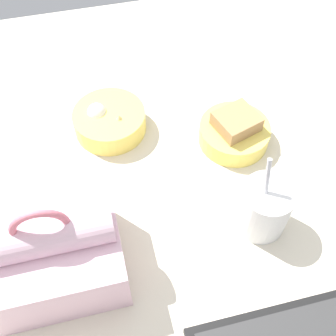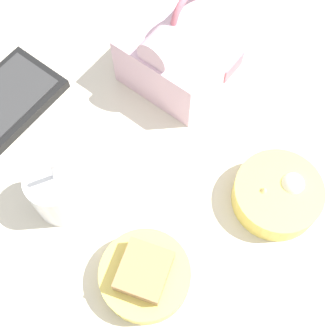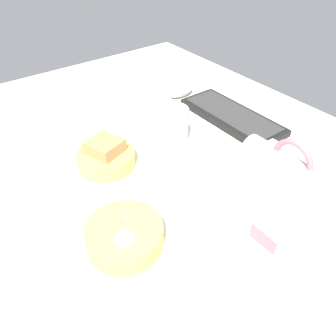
{
  "view_description": "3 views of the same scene",
  "coord_description": "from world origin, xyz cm",
  "px_view_note": "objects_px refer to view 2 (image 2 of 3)",
  "views": [
    {
      "loc": [
        13.09,
        39.4,
        63.19
      ],
      "look_at": [
        3.55,
        0.33,
        7.0
      ],
      "focal_mm": 45.0,
      "sensor_mm": 36.0,
      "label": 1
    },
    {
      "loc": [
        -19.26,
        -17.19,
        70.55
      ],
      "look_at": [
        3.55,
        0.33,
        7.0
      ],
      "focal_mm": 50.0,
      "sensor_mm": 36.0,
      "label": 2
    },
    {
      "loc": [
        44.68,
        -30.56,
        49.14
      ],
      "look_at": [
        3.55,
        0.33,
        7.0
      ],
      "focal_mm": 35.0,
      "sensor_mm": 36.0,
      "label": 3
    }
  ],
  "objects_px": {
    "soup_cup": "(57,190)",
    "bento_bowl_snacks": "(277,194)",
    "bento_bowl_sandwich": "(145,275)",
    "lunch_bag": "(185,45)"
  },
  "relations": [
    {
      "from": "soup_cup",
      "to": "bento_bowl_snacks",
      "type": "height_order",
      "value": "soup_cup"
    },
    {
      "from": "bento_bowl_sandwich",
      "to": "bento_bowl_snacks",
      "type": "xyz_separation_m",
      "value": [
        0.22,
        -0.08,
        -0.0
      ]
    },
    {
      "from": "bento_bowl_sandwich",
      "to": "bento_bowl_snacks",
      "type": "height_order",
      "value": "bento_bowl_sandwich"
    },
    {
      "from": "lunch_bag",
      "to": "soup_cup",
      "type": "xyz_separation_m",
      "value": [
        -0.32,
        -0.0,
        -0.01
      ]
    },
    {
      "from": "bento_bowl_snacks",
      "to": "lunch_bag",
      "type": "bearing_deg",
      "value": 65.89
    },
    {
      "from": "soup_cup",
      "to": "bento_bowl_snacks",
      "type": "relative_size",
      "value": 1.14
    },
    {
      "from": "bento_bowl_snacks",
      "to": "soup_cup",
      "type": "bearing_deg",
      "value": 128.19
    },
    {
      "from": "soup_cup",
      "to": "bento_bowl_snacks",
      "type": "bearing_deg",
      "value": -51.81
    },
    {
      "from": "soup_cup",
      "to": "bento_bowl_snacks",
      "type": "xyz_separation_m",
      "value": [
        0.2,
        -0.26,
        -0.02
      ]
    },
    {
      "from": "bento_bowl_sandwich",
      "to": "bento_bowl_snacks",
      "type": "bearing_deg",
      "value": -20.71
    }
  ]
}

